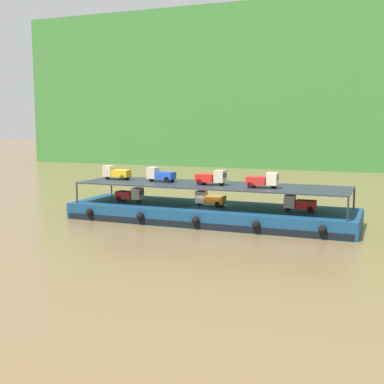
# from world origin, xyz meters

# --- Properties ---
(ground_plane) EXTENTS (400.00, 400.00, 0.00)m
(ground_plane) POSITION_xyz_m (0.00, 0.00, 0.00)
(ground_plane) COLOR brown
(hillside_far_bank) EXTENTS (128.11, 28.40, 33.73)m
(hillside_far_bank) POSITION_xyz_m (0.00, 68.90, 19.00)
(hillside_far_bank) COLOR #387533
(hillside_far_bank) RESTS_ON ground
(cargo_barge) EXTENTS (26.73, 7.95, 1.50)m
(cargo_barge) POSITION_xyz_m (-0.00, -0.03, 0.75)
(cargo_barge) COLOR navy
(cargo_barge) RESTS_ON ground
(cargo_rack) EXTENTS (25.13, 6.61, 2.00)m
(cargo_rack) POSITION_xyz_m (0.00, 0.00, 3.44)
(cargo_rack) COLOR #232833
(cargo_rack) RESTS_ON cargo_barge
(mini_truck_lower_stern) EXTENTS (2.79, 1.29, 1.38)m
(mini_truck_lower_stern) POSITION_xyz_m (-8.22, -0.45, 2.19)
(mini_truck_lower_stern) COLOR red
(mini_truck_lower_stern) RESTS_ON cargo_barge
(mini_truck_lower_aft) EXTENTS (2.77, 1.25, 1.38)m
(mini_truck_lower_aft) POSITION_xyz_m (0.01, -0.30, 2.19)
(mini_truck_lower_aft) COLOR orange
(mini_truck_lower_aft) RESTS_ON cargo_barge
(mini_truck_lower_mid) EXTENTS (2.78, 1.27, 1.38)m
(mini_truck_lower_mid) POSITION_xyz_m (8.19, 0.09, 2.19)
(mini_truck_lower_mid) COLOR red
(mini_truck_lower_mid) RESTS_ON cargo_barge
(mini_truck_upper_stern) EXTENTS (2.78, 1.28, 1.38)m
(mini_truck_upper_stern) POSITION_xyz_m (-10.27, 0.45, 4.19)
(mini_truck_upper_stern) COLOR gold
(mini_truck_upper_stern) RESTS_ON cargo_rack
(mini_truck_upper_mid) EXTENTS (2.79, 1.29, 1.38)m
(mini_truck_upper_mid) POSITION_xyz_m (-5.26, 0.28, 4.19)
(mini_truck_upper_mid) COLOR #1E47B7
(mini_truck_upper_mid) RESTS_ON cargo_rack
(mini_truck_upper_fore) EXTENTS (2.79, 1.28, 1.38)m
(mini_truck_upper_fore) POSITION_xyz_m (0.19, -0.37, 4.19)
(mini_truck_upper_fore) COLOR red
(mini_truck_upper_fore) RESTS_ON cargo_rack
(mini_truck_upper_bow) EXTENTS (2.76, 1.24, 1.38)m
(mini_truck_upper_bow) POSITION_xyz_m (5.08, -0.73, 4.19)
(mini_truck_upper_bow) COLOR red
(mini_truck_upper_bow) RESTS_ON cargo_rack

